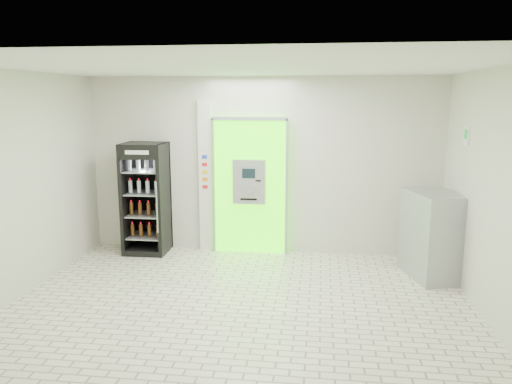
# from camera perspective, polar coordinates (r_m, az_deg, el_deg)

# --- Properties ---
(ground) EXTENTS (6.00, 6.00, 0.00)m
(ground) POSITION_cam_1_polar(r_m,az_deg,el_deg) (6.52, -1.96, -13.24)
(ground) COLOR beige
(ground) RESTS_ON ground
(room_shell) EXTENTS (6.00, 6.00, 6.00)m
(room_shell) POSITION_cam_1_polar(r_m,az_deg,el_deg) (6.01, -2.07, 3.01)
(room_shell) COLOR beige
(room_shell) RESTS_ON ground
(atm_assembly) EXTENTS (1.30, 0.24, 2.33)m
(atm_assembly) POSITION_cam_1_polar(r_m,az_deg,el_deg) (8.50, -0.69, 0.77)
(atm_assembly) COLOR #3BFF01
(atm_assembly) RESTS_ON ground
(pillar) EXTENTS (0.22, 0.11, 2.60)m
(pillar) POSITION_cam_1_polar(r_m,az_deg,el_deg) (8.65, -5.78, 1.76)
(pillar) COLOR silver
(pillar) RESTS_ON ground
(beverage_cooler) EXTENTS (0.72, 0.68, 1.89)m
(beverage_cooler) POSITION_cam_1_polar(r_m,az_deg,el_deg) (8.75, -12.44, -0.94)
(beverage_cooler) COLOR black
(beverage_cooler) RESTS_ON ground
(steel_cabinet) EXTENTS (0.90, 1.10, 1.29)m
(steel_cabinet) POSITION_cam_1_polar(r_m,az_deg,el_deg) (7.86, 19.61, -4.67)
(steel_cabinet) COLOR #989B9F
(steel_cabinet) RESTS_ON ground
(exit_sign) EXTENTS (0.02, 0.22, 0.26)m
(exit_sign) POSITION_cam_1_polar(r_m,az_deg,el_deg) (7.56, 22.91, 5.92)
(exit_sign) COLOR white
(exit_sign) RESTS_ON room_shell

